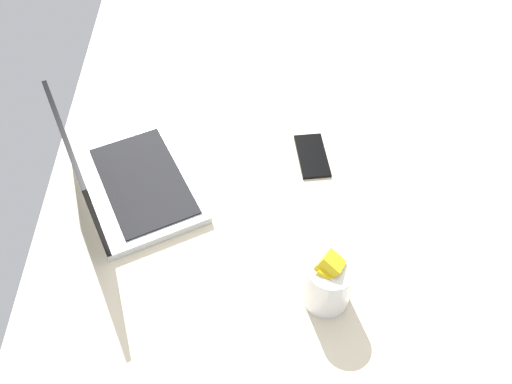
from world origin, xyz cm
name	(u,v)px	position (x,y,z in cm)	size (l,w,h in cm)	color
bed_mattress	(339,161)	(0.00, 0.00, 9.00)	(180.00, 140.00, 18.00)	beige
laptop	(122,180)	(-16.93, 51.97, 22.41)	(39.56, 34.61, 23.00)	#B7BABC
snack_cup	(328,282)	(-44.66, 9.50, 23.94)	(9.36, 9.00, 14.08)	silver
cell_phone	(312,156)	(-6.79, 8.45, 18.40)	(6.80, 14.00, 0.80)	black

